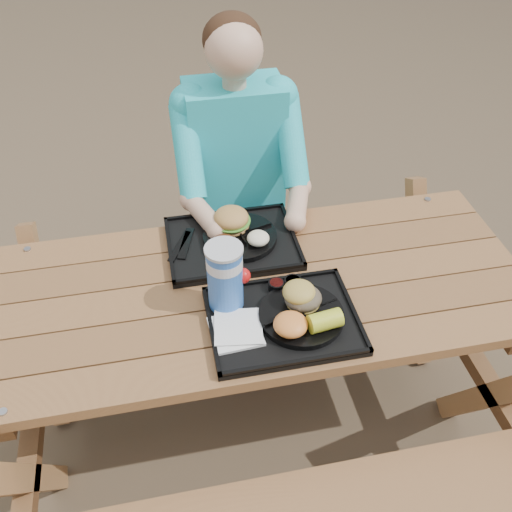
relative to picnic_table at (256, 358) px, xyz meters
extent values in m
plane|color=#999999|center=(0.00, 0.00, -0.38)|extent=(60.00, 60.00, 0.00)
cube|color=black|center=(0.05, -0.18, 0.39)|extent=(0.45, 0.35, 0.02)
cube|color=black|center=(-0.04, 0.21, 0.39)|extent=(0.45, 0.35, 0.02)
cylinder|color=black|center=(0.10, -0.18, 0.41)|extent=(0.26, 0.26, 0.02)
cylinder|color=black|center=(-0.01, 0.22, 0.41)|extent=(0.26, 0.26, 0.02)
cube|color=white|center=(-0.10, -0.20, 0.40)|extent=(0.16, 0.16, 0.02)
cylinder|color=blue|center=(-0.11, -0.08, 0.50)|extent=(0.11, 0.11, 0.22)
cylinder|color=black|center=(0.06, -0.05, 0.41)|extent=(0.05, 0.05, 0.03)
cylinder|color=yellow|center=(0.11, -0.05, 0.41)|extent=(0.06, 0.06, 0.03)
ellipsoid|color=#F0933F|center=(0.05, -0.24, 0.44)|extent=(0.10, 0.10, 0.05)
cube|color=black|center=(-0.20, 0.23, 0.40)|extent=(0.08, 0.17, 0.01)
ellipsoid|color=#532510|center=(-0.08, 0.16, 0.44)|extent=(0.09, 0.09, 0.04)
ellipsoid|color=white|center=(0.04, 0.16, 0.44)|extent=(0.08, 0.08, 0.04)
camera|label=1|loc=(-0.26, -1.30, 1.68)|focal=40.00mm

